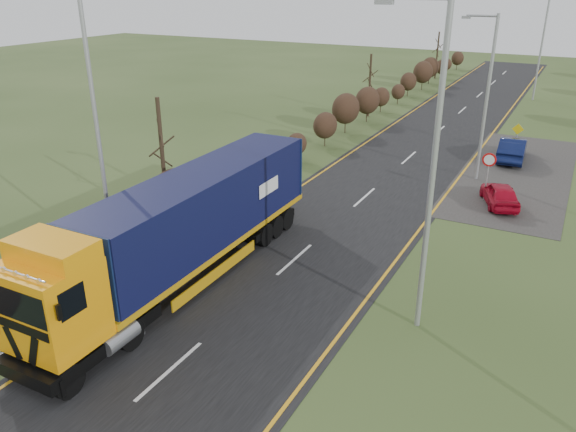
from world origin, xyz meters
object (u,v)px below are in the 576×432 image
Objects in this scene: lorry at (184,225)px; car_red_hatchback at (500,194)px; streetlight_near at (429,159)px; speed_sign at (488,167)px; car_blue_sedan at (512,149)px.

car_red_hatchback is (9.19, 13.60, -1.73)m from lorry.
lorry is 1.43× the size of streetlight_near.
speed_sign is (8.39, 14.04, -0.53)m from lorry.
car_blue_sedan reaches higher than car_red_hatchback.
car_red_hatchback is at bearing 86.27° from streetlight_near.
lorry is 16.51m from car_red_hatchback.
streetlight_near reaches higher than speed_sign.
streetlight_near is (-0.81, -12.42, 5.13)m from car_red_hatchback.
lorry reaches higher than car_blue_sedan.
speed_sign reaches higher than car_blue_sedan.
car_red_hatchback is 13.46m from streetlight_near.
streetlight_near is 13.44m from speed_sign.
speed_sign is (-0.24, -7.96, 1.06)m from car_blue_sedan.
streetlight_near is (-0.25, -20.80, 5.00)m from car_blue_sedan.
streetlight_near is at bearing -90.05° from speed_sign.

